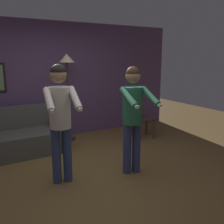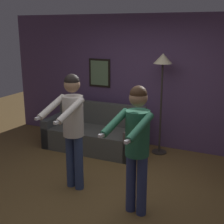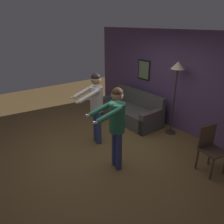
{
  "view_description": "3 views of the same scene",
  "coord_description": "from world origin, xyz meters",
  "px_view_note": "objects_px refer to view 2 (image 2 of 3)",
  "views": [
    {
      "loc": [
        -1.42,
        -3.28,
        1.8
      ],
      "look_at": [
        0.38,
        -0.02,
        1.0
      ],
      "focal_mm": 40.0,
      "sensor_mm": 36.0,
      "label": 1
    },
    {
      "loc": [
        1.91,
        -3.55,
        2.35
      ],
      "look_at": [
        0.2,
        0.09,
        1.25
      ],
      "focal_mm": 50.0,
      "sensor_mm": 36.0,
      "label": 2
    },
    {
      "loc": [
        3.6,
        -2.45,
        2.76
      ],
      "look_at": [
        0.37,
        -0.06,
        1.09
      ],
      "focal_mm": 35.0,
      "sensor_mm": 36.0,
      "label": 3
    }
  ],
  "objects_px": {
    "couch": "(95,135)",
    "person_standing_left": "(72,121)",
    "person_standing_right": "(137,139)",
    "torchiere_lamp": "(163,71)"
  },
  "relations": [
    {
      "from": "couch",
      "to": "torchiere_lamp",
      "type": "relative_size",
      "value": 1.01
    },
    {
      "from": "couch",
      "to": "person_standing_left",
      "type": "bearing_deg",
      "value": -72.66
    },
    {
      "from": "couch",
      "to": "person_standing_left",
      "type": "distance_m",
      "value": 1.78
    },
    {
      "from": "couch",
      "to": "torchiere_lamp",
      "type": "xyz_separation_m",
      "value": [
        1.24,
        0.33,
        1.31
      ]
    },
    {
      "from": "torchiere_lamp",
      "to": "person_standing_right",
      "type": "height_order",
      "value": "torchiere_lamp"
    },
    {
      "from": "torchiere_lamp",
      "to": "person_standing_left",
      "type": "height_order",
      "value": "torchiere_lamp"
    },
    {
      "from": "couch",
      "to": "person_standing_right",
      "type": "distance_m",
      "value": 2.46
    },
    {
      "from": "torchiere_lamp",
      "to": "person_standing_left",
      "type": "xyz_separation_m",
      "value": [
        -0.76,
        -1.86,
        -0.54
      ]
    },
    {
      "from": "couch",
      "to": "person_standing_left",
      "type": "xyz_separation_m",
      "value": [
        0.48,
        -1.53,
        0.77
      ]
    },
    {
      "from": "couch",
      "to": "person_standing_left",
      "type": "height_order",
      "value": "person_standing_left"
    }
  ]
}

